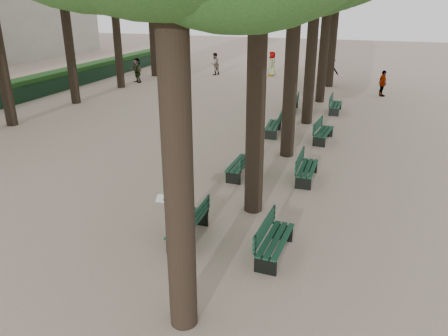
% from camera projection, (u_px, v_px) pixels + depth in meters
% --- Properties ---
extents(ground, '(120.00, 120.00, 0.00)m').
position_uv_depth(ground, '(161.00, 254.00, 10.59)').
color(ground, tan).
rests_on(ground, ground).
extents(bench_left_0, '(0.62, 1.82, 0.92)m').
position_uv_depth(bench_left_0, '(188.00, 230.00, 11.14)').
color(bench_left_0, black).
rests_on(bench_left_0, ground).
extents(bench_left_1, '(0.58, 1.80, 0.92)m').
position_uv_depth(bench_left_1, '(240.00, 168.00, 15.15)').
color(bench_left_1, black).
rests_on(bench_left_1, ground).
extents(bench_left_2, '(0.73, 1.84, 0.92)m').
position_uv_depth(bench_left_2, '(273.00, 129.00, 19.68)').
color(bench_left_2, black).
rests_on(bench_left_2, ground).
extents(bench_left_3, '(0.73, 1.84, 0.92)m').
position_uv_depth(bench_left_3, '(292.00, 106.00, 23.71)').
color(bench_left_3, black).
rests_on(bench_left_3, ground).
extents(bench_right_0, '(0.65, 1.82, 0.92)m').
position_uv_depth(bench_right_0, '(275.00, 246.00, 10.41)').
color(bench_right_0, black).
rests_on(bench_right_0, ground).
extents(bench_right_1, '(0.59, 1.81, 0.92)m').
position_uv_depth(bench_right_1, '(307.00, 173.00, 14.73)').
color(bench_right_1, black).
rests_on(bench_right_1, ground).
extents(bench_right_2, '(0.73, 1.84, 0.92)m').
position_uv_depth(bench_right_2, '(323.00, 135.00, 18.73)').
color(bench_right_2, black).
rests_on(bench_right_2, ground).
extents(bench_right_3, '(0.58, 1.80, 0.92)m').
position_uv_depth(bench_right_3, '(335.00, 108.00, 23.40)').
color(bench_right_3, black).
rests_on(bench_right_3, ground).
extents(man_with_map, '(0.65, 0.77, 1.86)m').
position_uv_depth(man_with_map, '(172.00, 204.00, 11.03)').
color(man_with_map, black).
rests_on(man_with_map, ground).
extents(pedestrian_d, '(0.60, 0.98, 1.87)m').
position_uv_depth(pedestrian_d, '(272.00, 64.00, 34.10)').
color(pedestrian_d, '#262628').
rests_on(pedestrian_d, ground).
extents(pedestrian_c, '(0.67, 0.99, 1.61)m').
position_uv_depth(pedestrian_c, '(383.00, 83.00, 27.08)').
color(pedestrian_c, '#262628').
rests_on(pedestrian_c, ground).
extents(pedestrian_b, '(1.20, 0.38, 1.86)m').
position_uv_depth(pedestrian_b, '(330.00, 70.00, 31.09)').
color(pedestrian_b, '#262628').
rests_on(pedestrian_b, ground).
extents(pedestrian_e, '(1.53, 1.18, 1.73)m').
position_uv_depth(pedestrian_e, '(137.00, 70.00, 31.53)').
color(pedestrian_e, '#262628').
rests_on(pedestrian_e, ground).
extents(pedestrian_a, '(0.65, 0.90, 1.72)m').
position_uv_depth(pedestrian_a, '(215.00, 64.00, 34.58)').
color(pedestrian_a, '#262628').
rests_on(pedestrian_a, ground).
extents(fence, '(0.08, 42.00, 0.90)m').
position_uv_depth(fence, '(9.00, 99.00, 24.63)').
color(fence, black).
rests_on(fence, ground).
extents(building_far, '(12.00, 16.00, 7.00)m').
position_uv_depth(building_far, '(4.00, 21.00, 45.66)').
color(building_far, '#B7B2A3').
rests_on(building_far, ground).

